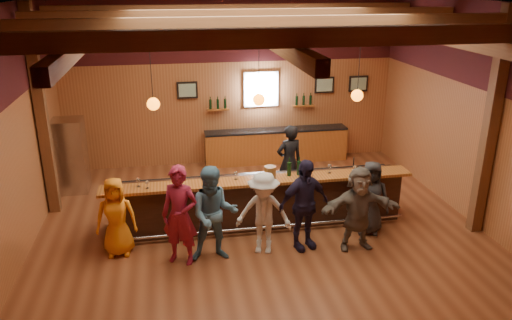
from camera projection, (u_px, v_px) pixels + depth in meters
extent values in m
plane|color=brown|center=(259.00, 225.00, 10.54)|extent=(9.00, 9.00, 0.00)
cube|color=brown|center=(232.00, 83.00, 13.47)|extent=(9.00, 0.04, 4.50)
cube|color=brown|center=(319.00, 210.00, 6.07)|extent=(9.00, 0.04, 4.50)
cube|color=brown|center=(14.00, 134.00, 9.01)|extent=(0.04, 8.00, 4.50)
cube|color=brown|center=(468.00, 112.00, 10.52)|extent=(0.04, 8.00, 4.50)
cube|color=brown|center=(259.00, 2.00, 9.00)|extent=(9.00, 8.00, 0.04)
cube|color=#3A0F11|center=(231.00, 29.00, 12.97)|extent=(9.00, 0.01, 1.70)
cube|color=#3A0F11|center=(2.00, 56.00, 8.54)|extent=(0.01, 8.00, 1.70)
cube|color=#3A0F11|center=(477.00, 44.00, 10.04)|extent=(0.01, 8.00, 1.70)
cube|color=#562F18|center=(41.00, 113.00, 10.43)|extent=(0.22, 0.22, 4.50)
cube|color=#562F18|center=(491.00, 125.00, 9.58)|extent=(0.22, 0.22, 4.50)
cube|color=#562F18|center=(302.00, 37.00, 6.33)|extent=(8.80, 0.20, 0.25)
cube|color=#562F18|center=(270.00, 24.00, 8.18)|extent=(8.80, 0.20, 0.25)
cube|color=#562F18|center=(250.00, 15.00, 10.02)|extent=(8.80, 0.20, 0.25)
cube|color=#562F18|center=(236.00, 9.00, 11.87)|extent=(8.80, 0.20, 0.25)
cube|color=#562F18|center=(90.00, 36.00, 8.68)|extent=(0.18, 7.80, 0.22)
cube|color=#562F18|center=(259.00, 33.00, 9.19)|extent=(0.18, 7.80, 0.22)
cube|color=#562F18|center=(410.00, 30.00, 9.69)|extent=(0.18, 7.80, 0.22)
cube|color=black|center=(259.00, 202.00, 10.36)|extent=(6.00, 0.60, 1.05)
cube|color=brown|center=(260.00, 181.00, 10.01)|extent=(6.30, 0.50, 0.06)
cube|color=black|center=(255.00, 178.00, 10.58)|extent=(6.00, 0.48, 0.05)
cube|color=black|center=(255.00, 198.00, 10.74)|extent=(6.00, 0.48, 0.90)
cube|color=silver|center=(345.00, 173.00, 10.93)|extent=(0.45, 0.40, 0.14)
cube|color=silver|center=(367.00, 172.00, 11.01)|extent=(0.45, 0.40, 0.14)
cylinder|color=silver|center=(262.00, 228.00, 10.10)|extent=(6.00, 0.06, 0.06)
cube|color=brown|center=(276.00, 146.00, 14.03)|extent=(4.00, 0.50, 0.90)
cube|color=black|center=(276.00, 130.00, 13.86)|extent=(4.00, 0.52, 0.05)
cube|color=silver|center=(261.00, 89.00, 13.62)|extent=(0.95, 0.08, 0.95)
cube|color=white|center=(261.00, 89.00, 13.58)|extent=(0.78, 0.01, 0.78)
cube|color=black|center=(187.00, 90.00, 13.26)|extent=(0.55, 0.04, 0.45)
cube|color=silver|center=(187.00, 90.00, 13.24)|extent=(0.45, 0.01, 0.35)
cube|color=black|center=(324.00, 85.00, 13.90)|extent=(0.55, 0.04, 0.45)
cube|color=silver|center=(325.00, 85.00, 13.87)|extent=(0.45, 0.01, 0.35)
cube|color=black|center=(358.00, 84.00, 14.07)|extent=(0.55, 0.04, 0.45)
cube|color=silver|center=(359.00, 84.00, 14.04)|extent=(0.45, 0.01, 0.35)
cube|color=brown|center=(218.00, 109.00, 13.53)|extent=(0.60, 0.18, 0.04)
cylinder|color=black|center=(210.00, 104.00, 13.44)|extent=(0.07, 0.07, 0.26)
cylinder|color=black|center=(218.00, 104.00, 13.48)|extent=(0.07, 0.07, 0.26)
cylinder|color=black|center=(225.00, 104.00, 13.51)|extent=(0.07, 0.07, 0.26)
cube|color=brown|center=(303.00, 106.00, 13.93)|extent=(0.60, 0.18, 0.04)
cylinder|color=black|center=(297.00, 101.00, 13.85)|extent=(0.07, 0.07, 0.26)
cylinder|color=black|center=(304.00, 100.00, 13.88)|extent=(0.07, 0.07, 0.26)
cylinder|color=black|center=(311.00, 100.00, 13.91)|extent=(0.07, 0.07, 0.26)
cylinder|color=black|center=(151.00, 70.00, 9.06)|extent=(0.01, 0.01, 1.25)
sphere|color=orange|center=(153.00, 104.00, 9.28)|extent=(0.24, 0.24, 0.24)
cylinder|color=black|center=(259.00, 67.00, 9.40)|extent=(0.01, 0.01, 1.25)
sphere|color=orange|center=(259.00, 100.00, 9.61)|extent=(0.24, 0.24, 0.24)
cylinder|color=black|center=(359.00, 64.00, 9.74)|extent=(0.01, 0.01, 1.25)
sphere|color=orange|center=(357.00, 96.00, 9.95)|extent=(0.24, 0.24, 0.24)
cube|color=silver|center=(71.00, 156.00, 11.95)|extent=(0.70, 0.70, 1.80)
imported|color=orange|center=(116.00, 217.00, 9.20)|extent=(0.76, 0.50, 1.52)
imported|color=maroon|center=(180.00, 215.00, 8.88)|extent=(0.80, 0.69, 1.86)
imported|color=teal|center=(214.00, 214.00, 8.97)|extent=(0.91, 0.73, 1.81)
imported|color=beige|center=(264.00, 213.00, 9.24)|extent=(1.17, 0.89, 1.61)
imported|color=#201A34|center=(304.00, 205.00, 9.37)|extent=(1.14, 0.73, 1.80)
imported|color=#645B50|center=(358.00, 209.00, 9.37)|extent=(1.54, 0.49, 1.66)
imported|color=#262528|center=(370.00, 198.00, 9.99)|extent=(0.86, 0.68, 1.53)
imported|color=black|center=(289.00, 162.00, 11.60)|extent=(0.73, 0.57, 1.77)
cylinder|color=brown|center=(270.00, 172.00, 10.00)|extent=(0.24, 0.24, 0.26)
cylinder|color=black|center=(299.00, 168.00, 10.18)|extent=(0.08, 0.08, 0.29)
cylinder|color=black|center=(299.00, 159.00, 10.11)|extent=(0.03, 0.03, 0.10)
cylinder|color=black|center=(289.00, 169.00, 10.13)|extent=(0.08, 0.08, 0.28)
cylinder|color=black|center=(289.00, 160.00, 10.07)|extent=(0.03, 0.03, 0.10)
cylinder|color=silver|center=(139.00, 186.00, 9.65)|extent=(0.07, 0.07, 0.01)
cylinder|color=silver|center=(138.00, 184.00, 9.63)|extent=(0.01, 0.01, 0.10)
sphere|color=silver|center=(138.00, 180.00, 9.60)|extent=(0.08, 0.08, 0.08)
cylinder|color=silver|center=(147.00, 188.00, 9.57)|extent=(0.06, 0.06, 0.01)
cylinder|color=silver|center=(147.00, 186.00, 9.55)|extent=(0.01, 0.01, 0.09)
sphere|color=silver|center=(147.00, 182.00, 9.53)|extent=(0.07, 0.07, 0.07)
cylinder|color=silver|center=(183.00, 185.00, 9.70)|extent=(0.08, 0.08, 0.01)
cylinder|color=silver|center=(183.00, 182.00, 9.68)|extent=(0.01, 0.01, 0.11)
sphere|color=silver|center=(183.00, 178.00, 9.65)|extent=(0.09, 0.09, 0.09)
cylinder|color=silver|center=(211.00, 184.00, 9.76)|extent=(0.07, 0.07, 0.01)
cylinder|color=silver|center=(211.00, 181.00, 9.74)|extent=(0.01, 0.01, 0.11)
sphere|color=silver|center=(210.00, 177.00, 9.71)|extent=(0.09, 0.09, 0.09)
cylinder|color=silver|center=(236.00, 179.00, 9.99)|extent=(0.07, 0.07, 0.01)
cylinder|color=silver|center=(236.00, 177.00, 9.97)|extent=(0.01, 0.01, 0.09)
sphere|color=silver|center=(236.00, 173.00, 9.95)|extent=(0.08, 0.08, 0.08)
cylinder|color=silver|center=(301.00, 178.00, 10.06)|extent=(0.08, 0.08, 0.01)
cylinder|color=silver|center=(301.00, 175.00, 10.04)|extent=(0.01, 0.01, 0.11)
sphere|color=silver|center=(301.00, 171.00, 10.01)|extent=(0.09, 0.09, 0.09)
cylinder|color=silver|center=(329.00, 173.00, 10.32)|extent=(0.08, 0.08, 0.01)
cylinder|color=silver|center=(329.00, 170.00, 10.30)|extent=(0.01, 0.01, 0.11)
sphere|color=silver|center=(330.00, 166.00, 10.27)|extent=(0.09, 0.09, 0.09)
cylinder|color=silver|center=(354.00, 174.00, 10.28)|extent=(0.07, 0.07, 0.01)
cylinder|color=silver|center=(355.00, 171.00, 10.26)|extent=(0.01, 0.01, 0.10)
sphere|color=silver|center=(355.00, 167.00, 10.23)|extent=(0.08, 0.08, 0.08)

